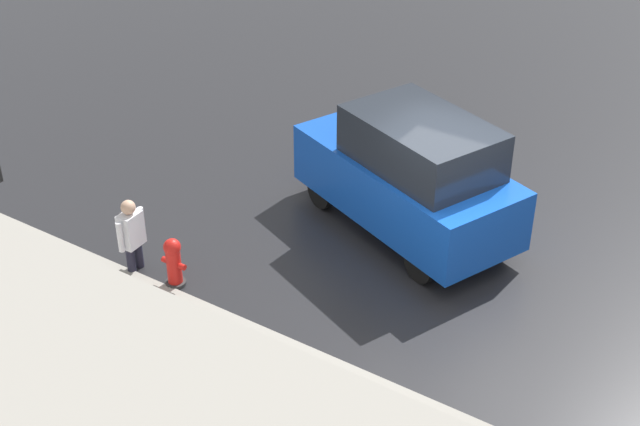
# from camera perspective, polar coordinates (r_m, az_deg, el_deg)

# --- Properties ---
(ground_plane) EXTENTS (60.00, 60.00, 0.00)m
(ground_plane) POSITION_cam_1_polar(r_m,az_deg,el_deg) (13.69, 8.07, -3.77)
(ground_plane) COLOR black
(moving_hatchback) EXTENTS (4.25, 3.04, 2.06)m
(moving_hatchback) POSITION_cam_1_polar(r_m,az_deg,el_deg) (14.09, 5.77, 2.49)
(moving_hatchback) COLOR blue
(moving_hatchback) RESTS_ON ground
(fire_hydrant) EXTENTS (0.42, 0.31, 0.80)m
(fire_hydrant) POSITION_cam_1_polar(r_m,az_deg,el_deg) (13.25, -9.35, -3.14)
(fire_hydrant) COLOR red
(fire_hydrant) RESTS_ON ground
(pedestrian) EXTENTS (0.26, 0.57, 1.22)m
(pedestrian) POSITION_cam_1_polar(r_m,az_deg,el_deg) (13.53, -11.98, -1.18)
(pedestrian) COLOR silver
(pedestrian) RESTS_ON ground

